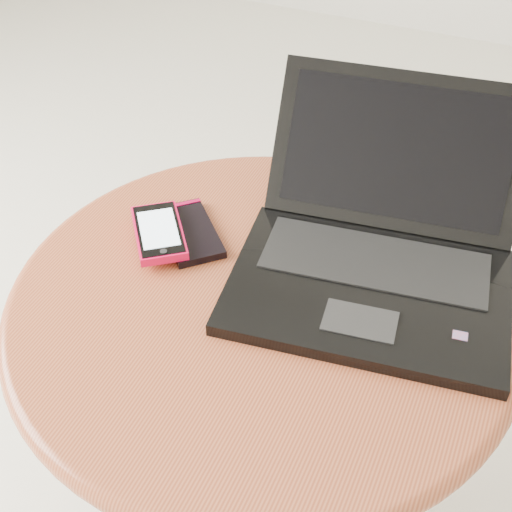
% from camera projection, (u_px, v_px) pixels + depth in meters
% --- Properties ---
extents(table, '(0.63, 0.63, 0.50)m').
position_uv_depth(table, '(261.00, 353.00, 0.94)').
color(table, '#552311').
rests_on(table, ground).
extents(laptop, '(0.37, 0.39, 0.19)m').
position_uv_depth(laptop, '(377.00, 248.00, 0.88)').
color(laptop, black).
rests_on(laptop, table).
extents(phone_black, '(0.13, 0.13, 0.01)m').
position_uv_depth(phone_black, '(189.00, 232.00, 0.95)').
color(phone_black, black).
rests_on(phone_black, table).
extents(phone_pink, '(0.12, 0.13, 0.01)m').
position_uv_depth(phone_pink, '(159.00, 232.00, 0.93)').
color(phone_pink, red).
rests_on(phone_pink, phone_black).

